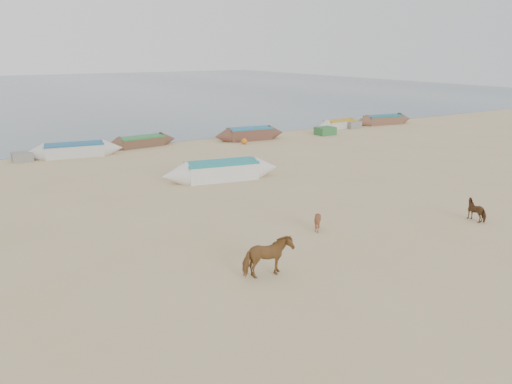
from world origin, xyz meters
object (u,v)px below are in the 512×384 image
at_px(near_canoe, 222,171).
at_px(calf_front, 317,221).
at_px(cow_adult, 268,257).
at_px(calf_right, 478,210).

bearing_deg(near_canoe, calf_front, -83.35).
bearing_deg(cow_adult, near_canoe, -14.06).
relative_size(calf_right, near_canoe, 0.13).
relative_size(cow_adult, calf_right, 1.77).
height_order(cow_adult, near_canoe, cow_adult).
bearing_deg(calf_right, near_canoe, 6.11).
bearing_deg(calf_front, cow_adult, -63.18).
height_order(calf_front, calf_right, calf_right).
height_order(calf_right, near_canoe, near_canoe).
xyz_separation_m(cow_adult, near_canoe, (4.39, 11.45, -0.15)).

